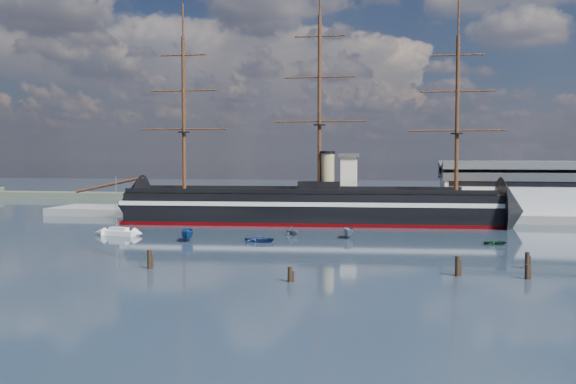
# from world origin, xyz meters

# --- Properties ---
(ground) EXTENTS (600.00, 600.00, 0.00)m
(ground) POSITION_xyz_m (0.00, 40.00, 0.00)
(ground) COLOR #1C2D3A
(ground) RESTS_ON ground
(quay) EXTENTS (180.00, 18.00, 2.00)m
(quay) POSITION_xyz_m (10.00, 76.00, 0.00)
(quay) COLOR slate
(quay) RESTS_ON ground
(warehouse) EXTENTS (63.00, 21.00, 11.60)m
(warehouse) POSITION_xyz_m (58.00, 80.00, 7.98)
(warehouse) COLOR #B7BABC
(warehouse) RESTS_ON ground
(quay_tower) EXTENTS (5.00, 5.00, 15.00)m
(quay_tower) POSITION_xyz_m (3.00, 73.00, 9.75)
(quay_tower) COLOR silver
(quay_tower) RESTS_ON ground
(shoreline) EXTENTS (120.00, 10.00, 4.00)m
(shoreline) POSITION_xyz_m (-139.23, 135.00, 1.45)
(shoreline) COLOR #3F4C38
(shoreline) RESTS_ON ground
(warship) EXTENTS (113.40, 22.33, 53.94)m
(warship) POSITION_xyz_m (-6.79, 60.00, 4.04)
(warship) COLOR black
(warship) RESTS_ON ground
(sailboat) EXTENTS (7.93, 3.95, 12.19)m
(sailboat) POSITION_xyz_m (-40.61, 29.66, 0.78)
(sailboat) COLOR silver
(sailboat) RESTS_ON ground
(motorboat_a) EXTENTS (7.56, 4.67, 2.84)m
(motorboat_a) POSITION_xyz_m (-24.01, 24.18, 0.00)
(motorboat_a) COLOR navy
(motorboat_a) RESTS_ON ground
(motorboat_b) EXTENTS (2.01, 3.79, 1.68)m
(motorboat_b) POSITION_xyz_m (-9.89, 24.93, 0.00)
(motorboat_b) COLOR navy
(motorboat_b) RESTS_ON ground
(motorboat_c) EXTENTS (6.36, 2.46, 2.52)m
(motorboat_c) POSITION_xyz_m (6.09, 34.23, 0.00)
(motorboat_c) COLOR slate
(motorboat_c) RESTS_ON ground
(motorboat_d) EXTENTS (5.48, 6.07, 2.11)m
(motorboat_d) POSITION_xyz_m (-5.78, 36.79, 0.00)
(motorboat_d) COLOR #515A67
(motorboat_d) RESTS_ON ground
(motorboat_e) EXTENTS (1.17, 2.66, 1.22)m
(motorboat_e) POSITION_xyz_m (33.57, 29.06, 0.00)
(motorboat_e) COLOR #183D27
(motorboat_e) RESTS_ON ground
(piling_near_left) EXTENTS (0.64, 0.64, 3.44)m
(piling_near_left) POSITION_xyz_m (-19.38, -6.02, 0.00)
(piling_near_left) COLOR black
(piling_near_left) RESTS_ON ground
(piling_near_mid) EXTENTS (0.64, 0.64, 2.70)m
(piling_near_mid) POSITION_xyz_m (2.30, -12.02, 0.00)
(piling_near_mid) COLOR black
(piling_near_mid) RESTS_ON ground
(piling_near_right) EXTENTS (0.64, 0.64, 3.43)m
(piling_near_right) POSITION_xyz_m (24.02, -4.03, 0.00)
(piling_near_right) COLOR black
(piling_near_right) RESTS_ON ground
(piling_far_right) EXTENTS (0.64, 0.64, 3.11)m
(piling_far_right) POSITION_xyz_m (34.47, 3.71, 0.00)
(piling_far_right) COLOR black
(piling_far_right) RESTS_ON ground
(piling_extra) EXTENTS (0.64, 0.64, 2.66)m
(piling_extra) POSITION_xyz_m (32.94, -4.69, 0.00)
(piling_extra) COLOR black
(piling_extra) RESTS_ON ground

